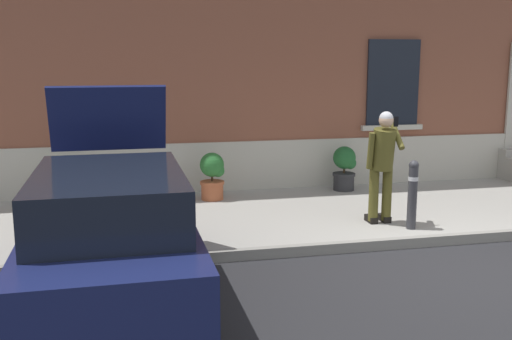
# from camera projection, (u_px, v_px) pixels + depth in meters

# --- Properties ---
(ground_plane) EXTENTS (80.00, 80.00, 0.00)m
(ground_plane) POSITION_uv_depth(u_px,v_px,m) (465.00, 268.00, 7.71)
(ground_plane) COLOR #232326
(sidewalk) EXTENTS (24.00, 3.60, 0.15)m
(sidewalk) POSITION_uv_depth(u_px,v_px,m) (376.00, 210.00, 10.39)
(sidewalk) COLOR #99968E
(sidewalk) RESTS_ON ground
(curb_edge) EXTENTS (24.00, 0.12, 0.15)m
(curb_edge) POSITION_uv_depth(u_px,v_px,m) (429.00, 241.00, 8.60)
(curb_edge) COLOR gray
(curb_edge) RESTS_ON ground
(building_facade) EXTENTS (24.00, 1.52, 7.50)m
(building_facade) POSITION_uv_depth(u_px,v_px,m) (333.00, 6.00, 12.10)
(building_facade) COLOR brown
(building_facade) RESTS_ON ground
(hatchback_car_navy) EXTENTS (1.82, 4.08, 2.34)m
(hatchback_car_navy) POSITION_uv_depth(u_px,v_px,m) (111.00, 232.00, 6.54)
(hatchback_car_navy) COLOR #161E4C
(hatchback_car_navy) RESTS_ON ground
(bollard_near_person) EXTENTS (0.15, 0.15, 1.04)m
(bollard_near_person) POSITION_uv_depth(u_px,v_px,m) (413.00, 192.00, 8.86)
(bollard_near_person) COLOR #333338
(bollard_near_person) RESTS_ON sidewalk
(person_on_phone) EXTENTS (0.51, 0.49, 1.75)m
(person_on_phone) POSITION_uv_depth(u_px,v_px,m) (383.00, 160.00, 9.07)
(person_on_phone) COLOR #514C1E
(person_on_phone) RESTS_ON sidewalk
(planter_cream) EXTENTS (0.44, 0.44, 0.86)m
(planter_cream) POSITION_uv_depth(u_px,v_px,m) (61.00, 181.00, 10.17)
(planter_cream) COLOR beige
(planter_cream) RESTS_ON sidewalk
(planter_terracotta) EXTENTS (0.44, 0.44, 0.86)m
(planter_terracotta) POSITION_uv_depth(u_px,v_px,m) (213.00, 175.00, 10.75)
(planter_terracotta) COLOR #B25B38
(planter_terracotta) RESTS_ON sidewalk
(planter_charcoal) EXTENTS (0.44, 0.44, 0.86)m
(planter_charcoal) POSITION_uv_depth(u_px,v_px,m) (345.00, 167.00, 11.51)
(planter_charcoal) COLOR #2D2D30
(planter_charcoal) RESTS_ON sidewalk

